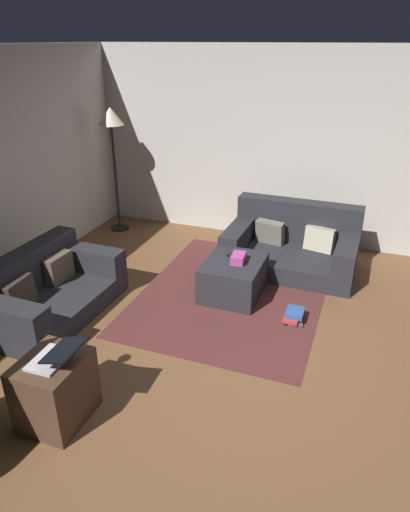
{
  "coord_description": "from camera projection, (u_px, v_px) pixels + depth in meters",
  "views": [
    {
      "loc": [
        -3.08,
        -0.8,
        2.65
      ],
      "look_at": [
        0.65,
        0.6,
        0.75
      ],
      "focal_mm": 32.12,
      "sensor_mm": 36.0,
      "label": 1
    }
  ],
  "objects": [
    {
      "name": "ground_plane",
      "position": [
        243.0,
        374.0,
        4.0
      ],
      "size": [
        6.4,
        6.4,
        0.0
      ],
      "primitive_type": "plane",
      "color": "brown"
    },
    {
      "name": "corner_partition",
      "position": [
        313.0,
        150.0,
        6.09
      ],
      "size": [
        0.12,
        6.4,
        2.6
      ],
      "primitive_type": "cube",
      "color": "beige",
      "rests_on": "ground_plane"
    },
    {
      "name": "gift_box",
      "position": [
        238.0,
        258.0,
        5.05
      ],
      "size": [
        0.23,
        0.16,
        0.09
      ],
      "primitive_type": "cube",
      "rotation": [
        0.0,
        0.0,
        0.09
      ],
      "color": "#B23F8C",
      "rests_on": "ottoman"
    },
    {
      "name": "side_table",
      "position": [
        55.0,
        390.0,
        3.43
      ],
      "size": [
        0.52,
        0.44,
        0.54
      ],
      "primitive_type": "cube",
      "color": "#4C3323",
      "rests_on": "ground_plane"
    },
    {
      "name": "tv_remote",
      "position": [
        233.0,
        257.0,
        5.17
      ],
      "size": [
        0.12,
        0.16,
        0.02
      ],
      "primitive_type": "cube",
      "rotation": [
        0.0,
        0.0,
        -0.49
      ],
      "color": "black",
      "rests_on": "ottoman"
    },
    {
      "name": "couch_right",
      "position": [
        293.0,
        245.0,
        5.8
      ],
      "size": [
        1.03,
        1.6,
        0.78
      ],
      "rotation": [
        0.0,
        0.0,
        1.55
      ],
      "color": "#26262B",
      "rests_on": "ground_plane"
    },
    {
      "name": "corner_lamp",
      "position": [
        111.0,
        126.0,
        6.38
      ],
      "size": [
        0.36,
        0.36,
        1.8
      ],
      "color": "black",
      "rests_on": "ground_plane"
    },
    {
      "name": "book_stack",
      "position": [
        294.0,
        316.0,
        4.73
      ],
      "size": [
        0.3,
        0.21,
        0.11
      ],
      "color": "#4C423D",
      "rests_on": "ground_plane"
    },
    {
      "name": "laptop",
      "position": [
        55.0,
        356.0,
        3.28
      ],
      "size": [
        0.33,
        0.37,
        0.16
      ],
      "color": "silver",
      "rests_on": "side_table"
    },
    {
      "name": "couch_left",
      "position": [
        45.0,
        291.0,
        4.8
      ],
      "size": [
        1.55,
        0.93,
        0.66
      ],
      "rotation": [
        0.0,
        0.0,
        3.12
      ],
      "color": "#26262B",
      "rests_on": "ground_plane"
    },
    {
      "name": "area_rug",
      "position": [
        233.0,
        293.0,
        5.26
      ],
      "size": [
        2.6,
        2.0,
        0.01
      ],
      "primitive_type": "cube",
      "color": "#502625",
      "rests_on": "ground_plane"
    },
    {
      "name": "ottoman",
      "position": [
        233.0,
        278.0,
        5.17
      ],
      "size": [
        0.77,
        0.63,
        0.41
      ],
      "primitive_type": "cube",
      "color": "#26262B",
      "rests_on": "ground_plane"
    }
  ]
}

